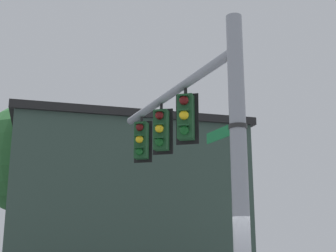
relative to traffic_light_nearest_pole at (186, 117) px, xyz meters
name	(u,v)px	position (x,y,z in m)	size (l,w,h in m)	color
signal_pole	(240,178)	(-1.35, 1.67, -1.66)	(0.31, 0.31, 6.38)	gray
mast_arm	(170,94)	(0.53, -0.69, 0.81)	(0.22, 0.22, 6.03)	gray
traffic_light_nearest_pole	(186,117)	(0.00, 0.00, 0.00)	(0.54, 0.49, 1.31)	black
traffic_light_mid_inner	(161,130)	(0.90, -1.12, 0.00)	(0.54, 0.49, 1.31)	black
traffic_light_mid_outer	(141,140)	(1.79, -2.24, 0.00)	(0.54, 0.49, 1.31)	black
street_name_sign	(230,130)	(-1.18, 1.45, -0.72)	(0.92, 1.09, 0.22)	#147238
storefront_building	(120,208)	(4.95, -9.08, -1.44)	(12.15, 11.96, 6.79)	#33473D
tree_by_storefront	(35,159)	(8.77, -8.26, 0.75)	(5.13, 5.13, 8.19)	#4C3823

